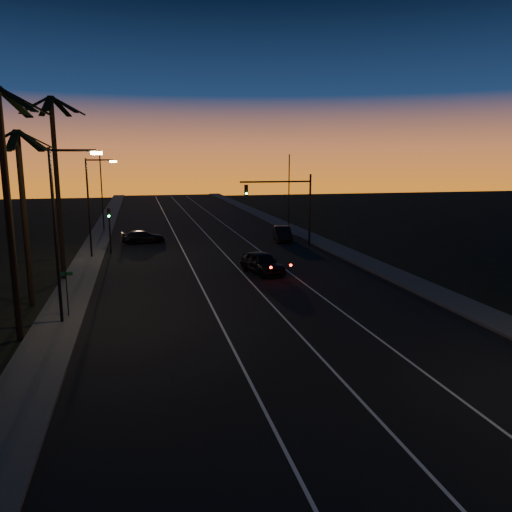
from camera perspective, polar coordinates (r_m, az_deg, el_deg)
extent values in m
cube|color=black|center=(37.97, -2.50, -1.81)|extent=(20.00, 170.00, 0.01)
cube|color=#333331|center=(37.57, -19.54, -2.46)|extent=(2.40, 170.00, 0.16)
cube|color=#333331|center=(41.47, 12.88, -0.87)|extent=(2.40, 170.00, 0.16)
cube|color=silver|center=(37.54, -7.00, -2.01)|extent=(0.12, 160.00, 0.01)
cube|color=silver|center=(38.06, -1.76, -1.75)|extent=(0.12, 160.00, 0.01)
cube|color=silver|center=(38.89, 3.30, -1.49)|extent=(0.12, 160.00, 0.01)
cylinder|color=black|center=(25.18, -26.38, 3.77)|extent=(0.32, 0.32, 11.50)
cube|color=black|center=(25.21, -24.93, 15.74)|extent=(2.18, 0.92, 1.18)
cube|color=black|center=(26.01, -25.93, 15.49)|extent=(1.25, 2.12, 1.18)
cube|color=black|center=(24.36, -25.79, 15.87)|extent=(1.95, 1.61, 1.18)
cylinder|color=black|center=(31.22, -24.92, 3.69)|extent=(0.32, 0.32, 10.00)
cube|color=black|center=(31.11, -23.61, 11.98)|extent=(2.18, 0.92, 1.18)
cube|color=black|center=(31.91, -24.45, 11.87)|extent=(1.25, 2.12, 1.18)
cube|color=black|center=(32.07, -26.10, 11.73)|extent=(1.34, 2.09, 1.18)
cube|color=black|center=(30.00, -25.97, 11.86)|extent=(0.45, 2.16, 1.18)
cube|color=black|center=(30.25, -24.25, 11.98)|extent=(1.95, 1.61, 1.18)
cylinder|color=black|center=(36.83, -21.72, 6.86)|extent=(0.32, 0.32, 12.50)
cube|color=black|center=(37.06, -20.67, 15.77)|extent=(2.18, 0.92, 1.18)
cube|color=black|center=(37.82, -21.46, 15.61)|extent=(1.25, 2.12, 1.18)
cube|color=black|center=(37.93, -22.89, 15.49)|extent=(1.34, 2.09, 1.18)
cube|color=black|center=(37.30, -23.95, 15.51)|extent=(2.18, 0.82, 1.18)
cube|color=black|center=(36.39, -23.84, 15.65)|extent=(1.90, 1.69, 1.18)
cube|color=black|center=(35.88, -22.59, 15.82)|extent=(0.45, 2.16, 1.18)
cube|color=black|center=(36.19, -21.15, 15.87)|extent=(1.95, 1.61, 1.18)
cylinder|color=black|center=(26.98, -21.91, 1.85)|extent=(0.16, 0.16, 9.00)
cylinder|color=black|center=(26.55, -20.21, 11.27)|extent=(2.20, 0.12, 0.12)
cube|color=#FFC566|center=(26.45, -17.78, 11.14)|extent=(0.55, 0.26, 0.16)
cylinder|color=black|center=(44.76, -18.57, 5.10)|extent=(0.16, 0.16, 8.50)
cylinder|color=black|center=(44.48, -17.46, 10.42)|extent=(2.20, 0.12, 0.12)
cube|color=#FFC566|center=(44.42, -16.02, 10.33)|extent=(0.55, 0.26, 0.16)
cylinder|color=black|center=(28.56, -20.77, -4.17)|extent=(0.06, 0.06, 2.60)
cube|color=#0B4524|center=(28.30, -20.93, -1.92)|extent=(0.70, 0.03, 0.20)
cylinder|color=black|center=(49.43, 6.18, 5.24)|extent=(0.20, 0.20, 7.00)
cylinder|color=black|center=(48.18, 2.27, 8.48)|extent=(7.00, 0.16, 0.16)
cube|color=black|center=(47.53, -1.14, 7.55)|extent=(0.32, 0.28, 1.00)
sphere|color=black|center=(47.34, -1.09, 7.92)|extent=(0.20, 0.20, 0.20)
sphere|color=black|center=(47.36, -1.09, 7.54)|extent=(0.20, 0.20, 0.20)
sphere|color=#14FF59|center=(47.38, -1.09, 7.15)|extent=(0.20, 0.20, 0.20)
cylinder|color=black|center=(46.88, -16.37, 2.82)|extent=(0.14, 0.14, 4.20)
cube|color=black|center=(46.69, -16.48, 4.76)|extent=(0.28, 0.25, 0.90)
sphere|color=black|center=(46.51, -16.50, 5.08)|extent=(0.18, 0.18, 0.18)
sphere|color=black|center=(46.54, -16.49, 4.74)|extent=(0.18, 0.18, 0.18)
sphere|color=#14FF59|center=(46.57, -16.47, 4.40)|extent=(0.18, 0.18, 0.18)
cylinder|color=black|center=(61.64, -17.20, 6.88)|extent=(0.14, 0.14, 9.00)
cylinder|color=black|center=(61.18, 3.78, 7.32)|extent=(0.14, 0.14, 9.00)
imported|color=black|center=(37.31, 0.72, -0.76)|extent=(2.96, 5.01, 1.60)
sphere|color=#FF0F05|center=(34.47, 1.72, -1.31)|extent=(0.18, 0.18, 0.18)
sphere|color=#FF0F05|center=(35.26, 4.00, -1.06)|extent=(0.18, 0.18, 0.18)
imported|color=black|center=(52.16, 3.04, 2.56)|extent=(2.30, 4.77, 1.51)
imported|color=black|center=(51.97, -12.76, 2.15)|extent=(4.65, 2.48, 1.28)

